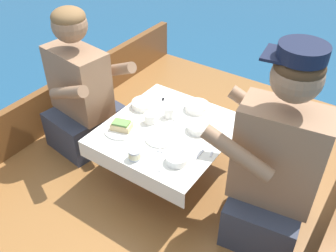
% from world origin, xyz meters
% --- Properties ---
extents(ground_plane, '(60.00, 60.00, 0.00)m').
position_xyz_m(ground_plane, '(0.00, 0.00, 0.00)').
color(ground_plane, navy).
extents(boat_deck, '(2.03, 2.93, 0.24)m').
position_xyz_m(boat_deck, '(0.00, 0.00, 0.12)').
color(boat_deck, brown).
rests_on(boat_deck, ground_plane).
extents(gunwale_port, '(0.06, 2.93, 0.32)m').
position_xyz_m(gunwale_port, '(-0.99, 0.00, 0.40)').
color(gunwale_port, brown).
rests_on(gunwale_port, boat_deck).
extents(gunwale_starboard, '(0.06, 2.93, 0.32)m').
position_xyz_m(gunwale_starboard, '(0.99, 0.00, 0.40)').
color(gunwale_starboard, brown).
rests_on(gunwale_starboard, boat_deck).
extents(cockpit_table, '(0.70, 0.75, 0.36)m').
position_xyz_m(cockpit_table, '(0.00, 0.07, 0.57)').
color(cockpit_table, '#B2B2B7').
rests_on(cockpit_table, boat_deck).
extents(person_port, '(0.56, 0.50, 0.95)m').
position_xyz_m(person_port, '(-0.65, 0.04, 0.63)').
color(person_port, '#333847').
rests_on(person_port, boat_deck).
extents(person_starboard, '(0.56, 0.50, 1.07)m').
position_xyz_m(person_starboard, '(0.65, 0.03, 0.69)').
color(person_starboard, '#333847').
rests_on(person_starboard, boat_deck).
extents(plate_sandwich, '(0.20, 0.20, 0.01)m').
position_xyz_m(plate_sandwich, '(-0.21, -0.08, 0.61)').
color(plate_sandwich, white).
rests_on(plate_sandwich, cockpit_table).
extents(plate_bread, '(0.17, 0.17, 0.01)m').
position_xyz_m(plate_bread, '(0.02, -0.02, 0.61)').
color(plate_bread, white).
rests_on(plate_bread, cockpit_table).
extents(sandwich, '(0.13, 0.10, 0.05)m').
position_xyz_m(sandwich, '(-0.21, -0.08, 0.64)').
color(sandwich, '#E0BC7F').
rests_on(sandwich, plate_sandwich).
extents(bowl_port_near, '(0.15, 0.15, 0.04)m').
position_xyz_m(bowl_port_near, '(0.04, 0.34, 0.63)').
color(bowl_port_near, white).
rests_on(bowl_port_near, cockpit_table).
extents(bowl_starboard_near, '(0.15, 0.15, 0.04)m').
position_xyz_m(bowl_starboard_near, '(-0.25, 0.18, 0.63)').
color(bowl_starboard_near, white).
rests_on(bowl_starboard_near, cockpit_table).
extents(bowl_center_far, '(0.14, 0.14, 0.04)m').
position_xyz_m(bowl_center_far, '(0.16, 0.17, 0.63)').
color(bowl_center_far, white).
rests_on(bowl_center_far, cockpit_table).
extents(bowl_port_far, '(0.12, 0.12, 0.04)m').
position_xyz_m(bowl_port_far, '(0.20, -0.13, 0.63)').
color(bowl_port_far, white).
rests_on(bowl_port_far, cockpit_table).
extents(coffee_cup_port, '(0.09, 0.07, 0.06)m').
position_xyz_m(coffee_cup_port, '(-0.12, 0.07, 0.63)').
color(coffee_cup_port, white).
rests_on(coffee_cup_port, cockpit_table).
extents(coffee_cup_starboard, '(0.09, 0.06, 0.07)m').
position_xyz_m(coffee_cup_starboard, '(-0.06, 0.18, 0.64)').
color(coffee_cup_starboard, white).
rests_on(coffee_cup_starboard, cockpit_table).
extents(tin_can, '(0.07, 0.07, 0.05)m').
position_xyz_m(tin_can, '(0.00, -0.23, 0.63)').
color(tin_can, silver).
rests_on(tin_can, cockpit_table).
extents(utensil_spoon_starboard, '(0.11, 0.15, 0.01)m').
position_xyz_m(utensil_spoon_starboard, '(0.10, -0.15, 0.61)').
color(utensil_spoon_starboard, silver).
rests_on(utensil_spoon_starboard, cockpit_table).
extents(utensil_knife_starboard, '(0.01, 0.17, 0.00)m').
position_xyz_m(utensil_knife_starboard, '(0.26, 0.02, 0.61)').
color(utensil_knife_starboard, silver).
rests_on(utensil_knife_starboard, cockpit_table).
extents(utensil_fork_starboard, '(0.06, 0.17, 0.00)m').
position_xyz_m(utensil_fork_starboard, '(0.29, 0.10, 0.61)').
color(utensil_fork_starboard, silver).
rests_on(utensil_fork_starboard, cockpit_table).
extents(utensil_fork_port, '(0.10, 0.16, 0.00)m').
position_xyz_m(utensil_fork_port, '(-0.17, 0.26, 0.61)').
color(utensil_fork_port, silver).
rests_on(utensil_fork_port, cockpit_table).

